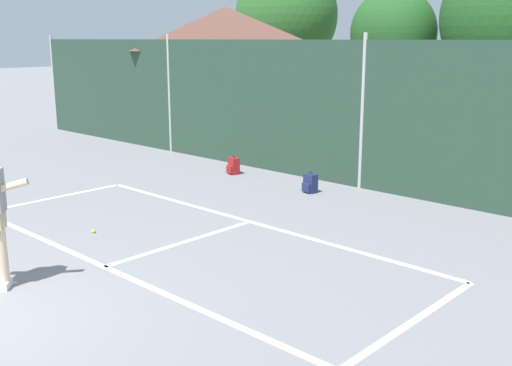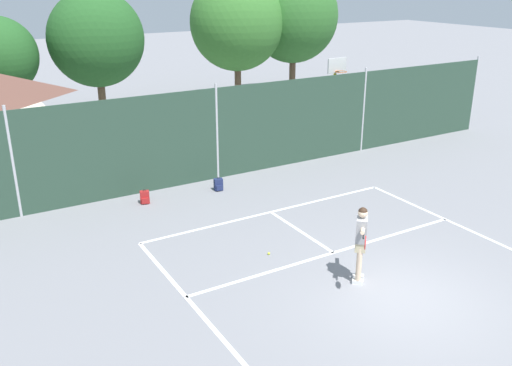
% 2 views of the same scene
% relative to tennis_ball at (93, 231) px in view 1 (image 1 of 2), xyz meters
% --- Properties ---
extents(chainlink_fence, '(26.09, 0.09, 3.32)m').
position_rel_tennis_ball_xyz_m(chainlink_fence, '(1.48, 5.77, 1.56)').
color(chainlink_fence, '#284233').
rests_on(chainlink_fence, ground).
extents(clubhouse_building, '(6.26, 5.67, 4.24)m').
position_rel_tennis_ball_xyz_m(clubhouse_building, '(-6.55, 9.50, 2.16)').
color(clubhouse_building, beige).
rests_on(clubhouse_building, ground).
extents(tennis_ball, '(0.07, 0.07, 0.07)m').
position_rel_tennis_ball_xyz_m(tennis_ball, '(0.00, 0.00, 0.00)').
color(tennis_ball, '#CCE033').
rests_on(tennis_ball, ground).
extents(backpack_red, '(0.32, 0.30, 0.46)m').
position_rel_tennis_ball_xyz_m(backpack_red, '(-1.53, 4.85, 0.16)').
color(backpack_red, maroon).
rests_on(backpack_red, ground).
extents(backpack_navy, '(0.31, 0.28, 0.46)m').
position_rel_tennis_ball_xyz_m(backpack_navy, '(0.95, 4.68, 0.16)').
color(backpack_navy, navy).
rests_on(backpack_navy, ground).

